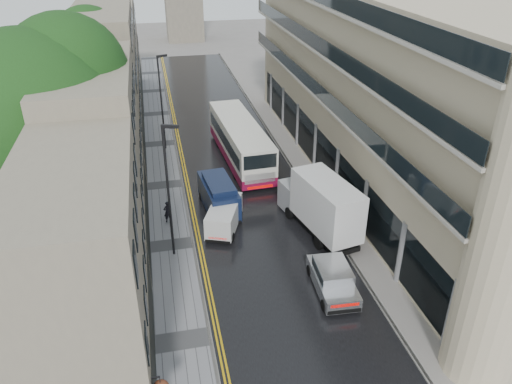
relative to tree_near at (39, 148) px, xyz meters
name	(u,v)px	position (x,y,z in m)	size (l,w,h in m)	color
road	(240,179)	(12.50, 7.50, -6.94)	(9.00, 85.00, 0.02)	black
left_sidewalk	(165,185)	(6.65, 7.50, -6.89)	(2.70, 85.00, 0.12)	gray
right_sidewalk	(305,172)	(17.90, 7.50, -6.89)	(1.80, 85.00, 0.12)	slate
old_shop_row	(108,104)	(3.05, 10.00, -0.95)	(4.50, 56.00, 12.00)	gray
modern_block	(379,90)	(22.80, 6.00, 0.05)	(8.00, 40.00, 14.00)	#C2AF90
tree_near	(39,148)	(0.00, 0.00, 0.00)	(10.56, 10.56, 13.89)	black
tree_far	(73,92)	(0.30, 13.00, -0.72)	(9.24, 9.24, 12.46)	black
cream_bus	(235,160)	(12.12, 7.50, -5.25)	(2.79, 12.26, 3.34)	silver
white_lorry	(320,221)	(15.51, -2.99, -4.95)	(2.25, 7.52, 3.95)	silver
silver_hatchback	(325,298)	(14.05, -8.41, -6.12)	(1.88, 4.31, 1.61)	#BCBDC1
white_van	(207,227)	(8.95, -0.48, -6.02)	(1.71, 3.98, 1.80)	silver
navy_van	(212,208)	(9.46, 1.25, -5.68)	(1.96, 4.89, 2.50)	#0E1834
pedestrian	(168,212)	(6.59, 2.01, -6.06)	(0.56, 0.37, 1.53)	black
lamp_post_near	(169,194)	(6.71, -1.82, -2.67)	(0.93, 0.21, 8.31)	black
lamp_post_far	(162,104)	(7.07, 14.63, -2.74)	(0.92, 0.20, 8.18)	black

